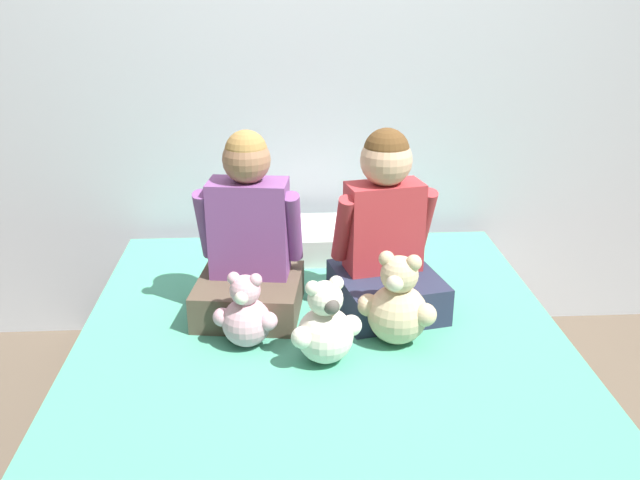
{
  "coord_description": "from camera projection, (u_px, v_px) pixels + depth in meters",
  "views": [
    {
      "loc": [
        -0.12,
        -1.81,
        1.58
      ],
      "look_at": [
        0.0,
        0.19,
        0.77
      ],
      "focal_mm": 38.0,
      "sensor_mm": 36.0,
      "label": 1
    }
  ],
  "objects": [
    {
      "name": "teddy_bear_held_by_left_child",
      "position": [
        246.0,
        315.0,
        2.07
      ],
      "size": [
        0.2,
        0.15,
        0.24
      ],
      "rotation": [
        0.0,
        0.0,
        -0.23
      ],
      "color": "#DBA3B2",
      "rests_on": "bed"
    },
    {
      "name": "wall_behind_bed",
      "position": [
        308.0,
        54.0,
        2.79
      ],
      "size": [
        8.0,
        0.06,
        2.5
      ],
      "color": "silver",
      "rests_on": "ground_plane"
    },
    {
      "name": "bed",
      "position": [
        323.0,
        413.0,
        2.19
      ],
      "size": [
        1.57,
        1.9,
        0.49
      ],
      "color": "#997F60",
      "rests_on": "ground_plane"
    },
    {
      "name": "child_on_right",
      "position": [
        386.0,
        239.0,
        2.26
      ],
      "size": [
        0.4,
        0.41,
        0.62
      ],
      "rotation": [
        0.0,
        0.0,
        0.21
      ],
      "color": "#282D47",
      "rests_on": "bed"
    },
    {
      "name": "ground_plane",
      "position": [
        323.0,
        473.0,
        2.28
      ],
      "size": [
        14.0,
        14.0,
        0.0
      ],
      "primitive_type": "plane",
      "color": "brown"
    },
    {
      "name": "teddy_bear_between_children",
      "position": [
        325.0,
        327.0,
        1.98
      ],
      "size": [
        0.21,
        0.17,
        0.27
      ],
      "rotation": [
        0.0,
        0.0,
        0.39
      ],
      "color": "silver",
      "rests_on": "bed"
    },
    {
      "name": "teddy_bear_held_by_right_child",
      "position": [
        398.0,
        305.0,
        2.08
      ],
      "size": [
        0.23,
        0.19,
        0.3
      ],
      "rotation": [
        0.0,
        0.0,
        -0.42
      ],
      "color": "#D1B78E",
      "rests_on": "bed"
    },
    {
      "name": "pillow_at_headboard",
      "position": [
        312.0,
        240.0,
        2.77
      ],
      "size": [
        0.5,
        0.33,
        0.11
      ],
      "color": "silver",
      "rests_on": "bed"
    },
    {
      "name": "child_on_left",
      "position": [
        249.0,
        244.0,
        2.24
      ],
      "size": [
        0.38,
        0.38,
        0.62
      ],
      "rotation": [
        0.0,
        0.0,
        -0.13
      ],
      "color": "brown",
      "rests_on": "bed"
    }
  ]
}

